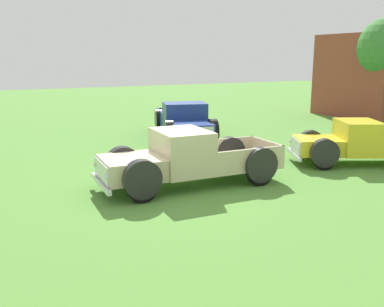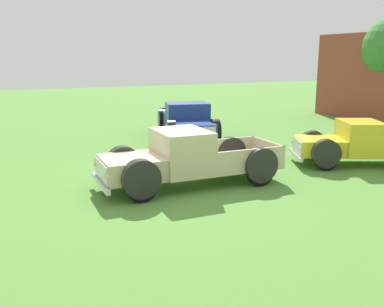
% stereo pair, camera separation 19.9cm
% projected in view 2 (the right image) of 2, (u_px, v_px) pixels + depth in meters
% --- Properties ---
extents(ground_plane, '(80.00, 80.00, 0.00)m').
position_uv_depth(ground_plane, '(177.00, 188.00, 11.85)').
color(ground_plane, '#548C38').
extents(pickup_truck_foreground, '(2.21, 5.26, 1.58)m').
position_uv_depth(pickup_truck_foreground, '(180.00, 160.00, 11.85)').
color(pickup_truck_foreground, '#C6B793').
rests_on(pickup_truck_foreground, ground_plane).
extents(pickup_truck_behind_left, '(3.66, 5.04, 1.47)m').
position_uv_depth(pickup_truck_behind_left, '(358.00, 144.00, 14.27)').
color(pickup_truck_behind_left, yellow).
rests_on(pickup_truck_behind_left, ground_plane).
extents(pickup_truck_behind_right, '(5.63, 3.31, 1.62)m').
position_uv_depth(pickup_truck_behind_right, '(188.00, 123.00, 18.37)').
color(pickup_truck_behind_right, navy).
rests_on(pickup_truck_behind_right, ground_plane).
extents(brick_pavilion, '(5.41, 4.31, 4.85)m').
position_uv_depth(brick_pavilion, '(377.00, 76.00, 25.49)').
color(brick_pavilion, brown).
rests_on(brick_pavilion, ground_plane).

